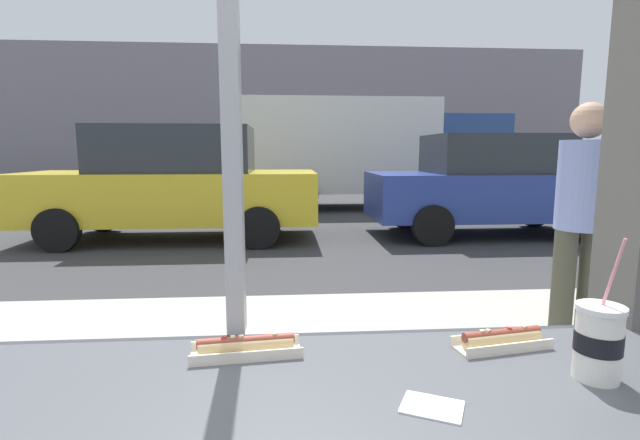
{
  "coord_description": "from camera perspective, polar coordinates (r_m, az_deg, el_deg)",
  "views": [
    {
      "loc": [
        0.14,
        -1.22,
        1.44
      ],
      "look_at": [
        0.45,
        2.84,
        0.85
      ],
      "focal_mm": 26.18,
      "sensor_mm": 36.0,
      "label": 1
    }
  ],
  "objects": [
    {
      "name": "ground_plane",
      "position": [
        9.34,
        -5.15,
        -0.59
      ],
      "size": [
        60.0,
        60.0,
        0.0
      ],
      "primitive_type": "plane",
      "color": "#38383A"
    },
    {
      "name": "sidewalk_strip",
      "position": [
        3.15,
        -6.8,
        -17.83
      ],
      "size": [
        16.0,
        2.8,
        0.12
      ],
      "primitive_type": "cube",
      "color": "#B2ADA3",
      "rests_on": "ground"
    },
    {
      "name": "building_facade_far",
      "position": [
        22.14,
        -4.8,
        12.51
      ],
      "size": [
        28.0,
        1.2,
        6.13
      ],
      "primitive_type": "cube",
      "color": "gray",
      "rests_on": "ground"
    },
    {
      "name": "soda_cup_left",
      "position": [
        1.25,
        30.88,
        -12.59
      ],
      "size": [
        0.1,
        0.1,
        0.33
      ],
      "color": "silver",
      "rests_on": "window_counter"
    },
    {
      "name": "hotdog_tray_near",
      "position": [
        1.23,
        -9.0,
        -15.03
      ],
      "size": [
        0.29,
        0.12,
        0.05
      ],
      "color": "beige",
      "rests_on": "window_counter"
    },
    {
      "name": "hotdog_tray_far",
      "position": [
        1.35,
        21.3,
        -13.42
      ],
      "size": [
        0.26,
        0.13,
        0.05
      ],
      "color": "beige",
      "rests_on": "window_counter"
    },
    {
      "name": "napkin_wrapper",
      "position": [
        1.03,
        13.54,
        -21.34
      ],
      "size": [
        0.15,
        0.13,
        0.0
      ],
      "primitive_type": "cube",
      "rotation": [
        0.0,
        0.0,
        -0.46
      ],
      "color": "white",
      "rests_on": "window_counter"
    },
    {
      "name": "parked_car_yellow",
      "position": [
        8.03,
        -17.48,
        4.26
      ],
      "size": [
        4.68,
        1.95,
        1.85
      ],
      "color": "gold",
      "rests_on": "ground"
    },
    {
      "name": "parked_car_blue",
      "position": [
        8.6,
        20.19,
        4.06
      ],
      "size": [
        4.14,
        1.91,
        1.73
      ],
      "color": "#283D93",
      "rests_on": "ground"
    },
    {
      "name": "box_truck",
      "position": [
        12.16,
        5.26,
        8.64
      ],
      "size": [
        6.76,
        2.44,
        2.72
      ],
      "color": "silver",
      "rests_on": "ground"
    },
    {
      "name": "pedestrian",
      "position": [
        3.38,
        29.37,
        0.56
      ],
      "size": [
        0.32,
        0.32,
        1.63
      ],
      "color": "#464436",
      "rests_on": "sidewalk_strip"
    }
  ]
}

